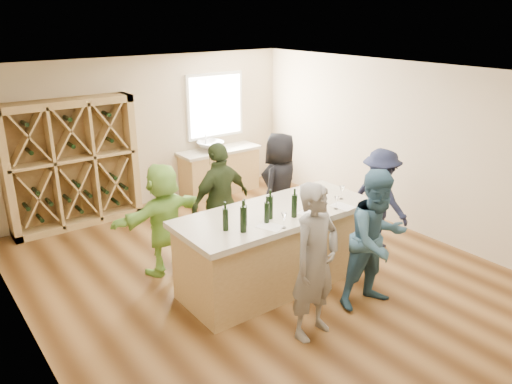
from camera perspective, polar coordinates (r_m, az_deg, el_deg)
floor at (r=7.31m, az=0.31°, el=-9.48°), size 6.00×7.00×0.10m
ceiling at (r=6.40m, az=0.36°, el=13.76°), size 6.00×7.00×0.10m
wall_back at (r=9.68m, az=-12.49°, el=6.72°), size 6.00×0.10×2.80m
wall_left at (r=5.57m, az=-25.71°, el=-4.76°), size 0.10×7.00×2.80m
wall_right at (r=8.82m, az=16.44°, el=5.08°), size 0.10×7.00×2.80m
window_frame at (r=10.24m, az=-4.71°, el=9.82°), size 1.30×0.06×1.30m
window_pane at (r=10.21m, az=-4.61°, el=9.79°), size 1.18×0.01×1.18m
wine_rack at (r=9.01m, az=-20.27°, el=2.98°), size 2.20×0.45×2.20m
back_counter_base at (r=10.28m, az=-4.18°, el=2.29°), size 1.60×0.58×0.86m
back_counter_top at (r=10.15m, az=-4.24°, el=4.76°), size 1.70×0.62×0.06m
sink at (r=10.01m, az=-5.22°, el=5.26°), size 0.54×0.54×0.19m
faucet at (r=10.15m, az=-5.77°, el=5.77°), size 0.02×0.02×0.30m
tasting_counter_base at (r=6.79m, az=2.25°, el=-6.69°), size 2.60×1.00×1.00m
tasting_counter_top at (r=6.56m, az=2.31°, el=-2.47°), size 2.72×1.12×0.08m
wine_bottle_a at (r=5.93m, az=-3.50°, el=-3.15°), size 0.07×0.07×0.28m
wine_bottle_b at (r=5.87m, az=-1.47°, el=-3.15°), size 0.10×0.10×0.32m
wine_bottle_c at (r=6.05m, az=-1.32°, el=-2.68°), size 0.07×0.07×0.26m
wine_bottle_d at (r=6.13m, az=1.23°, el=-2.37°), size 0.07×0.07×0.27m
wine_bottle_e at (r=6.25m, az=1.62°, el=-1.76°), size 0.08×0.08×0.30m
wine_glass_a at (r=6.00m, az=3.20°, el=-3.26°), size 0.10×0.10×0.20m
wine_glass_b at (r=6.37m, az=6.19°, el=-2.11°), size 0.08×0.08×0.16m
wine_glass_c at (r=6.65m, az=9.16°, el=-1.26°), size 0.06×0.06×0.16m
wine_glass_d at (r=6.69m, az=6.60°, el=-0.85°), size 0.08×0.08×0.20m
wine_glass_e at (r=7.01m, az=9.75°, el=-0.03°), size 0.08×0.08×0.20m
tasting_menu_a at (r=6.07m, az=1.62°, el=-3.96°), size 0.32×0.36×0.00m
tasting_menu_b at (r=6.48m, az=6.31°, el=-2.47°), size 0.31×0.37×0.00m
tasting_menu_c at (r=6.78m, az=9.87°, el=-1.63°), size 0.26×0.33×0.00m
person_near_left at (r=5.62m, az=6.78°, el=-7.97°), size 0.73×0.58×1.85m
person_near_right at (r=6.33m, az=13.64°, el=-5.32°), size 0.93×0.60×1.80m
person_server at (r=7.99m, az=13.94°, el=-0.75°), size 0.48×1.03×1.59m
person_far_mid at (r=7.39m, az=-4.06°, el=-1.08°), size 1.12×0.69×1.79m
person_far_right at (r=8.04m, az=2.74°, el=0.62°), size 1.01×0.86×1.76m
person_far_left at (r=7.12m, az=-10.50°, el=-2.98°), size 1.57×0.80×1.61m
wine_bottle_f at (r=6.31m, az=4.40°, el=-1.60°), size 0.07×0.07×0.30m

